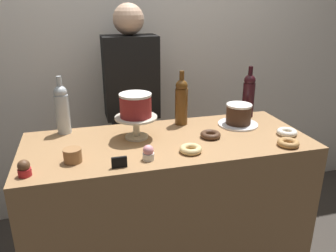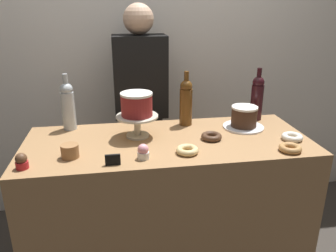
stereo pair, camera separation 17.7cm
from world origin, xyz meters
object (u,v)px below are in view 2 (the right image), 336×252
object	(u,v)px
wine_bottle_amber	(186,102)
wine_bottle_dark_red	(257,97)
wine_bottle_clear	(68,105)
cupcake_strawberry	(143,152)
donut_glazed	(187,150)
donut_sugar	(292,137)
chocolate_round_cake	(244,116)
donut_chocolate	(211,136)
barista_figure	(141,116)
white_layer_cake	(137,104)
cupcake_chocolate	(22,161)
cake_stand_pedestal	(137,122)
price_sign_chalkboard	(113,160)
cookie_stack	(70,151)
donut_maple	(290,148)

from	to	relation	value
wine_bottle_amber	wine_bottle_dark_red	world-z (taller)	same
wine_bottle_clear	cupcake_strawberry	xyz separation A→B (m)	(0.39, -0.47, -0.11)
donut_glazed	donut_sugar	size ratio (longest dim) A/B	1.00
chocolate_round_cake	donut_chocolate	world-z (taller)	chocolate_round_cake
cupcake_strawberry	donut_glazed	size ratio (longest dim) A/B	0.66
cupcake_strawberry	wine_bottle_clear	bearing A→B (deg)	129.68
donut_glazed	barista_figure	xyz separation A→B (m)	(-0.16, 0.80, -0.08)
white_layer_cake	cupcake_chocolate	xyz separation A→B (m)	(-0.54, -0.30, -0.15)
cake_stand_pedestal	chocolate_round_cake	distance (m)	0.63
wine_bottle_dark_red	donut_sugar	world-z (taller)	wine_bottle_dark_red
wine_bottle_clear	cupcake_chocolate	size ratio (longest dim) A/B	4.38
white_layer_cake	wine_bottle_dark_red	world-z (taller)	wine_bottle_dark_red
donut_sugar	price_sign_chalkboard	xyz separation A→B (m)	(-0.96, -0.15, 0.01)
cupcake_chocolate	cookie_stack	distance (m)	0.22
cupcake_chocolate	barista_figure	size ratio (longest dim) A/B	0.05
donut_glazed	price_sign_chalkboard	world-z (taller)	price_sign_chalkboard
cupcake_strawberry	cake_stand_pedestal	bearing A→B (deg)	91.03
chocolate_round_cake	wine_bottle_clear	distance (m)	1.02
chocolate_round_cake	cupcake_chocolate	bearing A→B (deg)	-163.89
wine_bottle_clear	donut_sugar	distance (m)	1.26
wine_bottle_dark_red	donut_chocolate	bearing A→B (deg)	-142.80
chocolate_round_cake	wine_bottle_amber	bearing A→B (deg)	161.61
wine_bottle_dark_red	cupcake_strawberry	world-z (taller)	wine_bottle_dark_red
wine_bottle_amber	price_sign_chalkboard	bearing A→B (deg)	-132.73
cupcake_chocolate	cookie_stack	xyz separation A→B (m)	(0.20, 0.08, -0.00)
wine_bottle_clear	cookie_stack	distance (m)	0.41
wine_bottle_dark_red	wine_bottle_amber	bearing A→B (deg)	-176.54
wine_bottle_amber	cookie_stack	world-z (taller)	wine_bottle_amber
cookie_stack	wine_bottle_clear	bearing A→B (deg)	96.15
cupcake_strawberry	barista_figure	world-z (taller)	barista_figure
white_layer_cake	wine_bottle_amber	world-z (taller)	wine_bottle_amber
cookie_stack	cake_stand_pedestal	bearing A→B (deg)	32.35
donut_glazed	donut_sugar	xyz separation A→B (m)	(0.59, 0.08, 0.00)
chocolate_round_cake	wine_bottle_dark_red	xyz separation A→B (m)	(0.13, 0.14, 0.07)
wine_bottle_amber	donut_maple	distance (m)	0.65
wine_bottle_dark_red	barista_figure	world-z (taller)	barista_figure
wine_bottle_dark_red	donut_glazed	xyz separation A→B (m)	(-0.53, -0.43, -0.13)
wine_bottle_dark_red	cookie_stack	bearing A→B (deg)	-160.43
wine_bottle_dark_red	donut_maple	world-z (taller)	wine_bottle_dark_red
wine_bottle_amber	price_sign_chalkboard	world-z (taller)	wine_bottle_amber
cupcake_strawberry	donut_chocolate	world-z (taller)	cupcake_strawberry
donut_chocolate	wine_bottle_dark_red	bearing A→B (deg)	37.20
wine_bottle_amber	cupcake_chocolate	distance (m)	0.96
cupcake_chocolate	donut_glazed	world-z (taller)	cupcake_chocolate
chocolate_round_cake	cookie_stack	xyz separation A→B (m)	(-0.97, -0.25, -0.04)
wine_bottle_dark_red	cupcake_chocolate	distance (m)	1.38
cake_stand_pedestal	donut_maple	size ratio (longest dim) A/B	2.04
cake_stand_pedestal	barista_figure	world-z (taller)	barista_figure
barista_figure	donut_maple	bearing A→B (deg)	-51.97
wine_bottle_clear	donut_sugar	world-z (taller)	wine_bottle_clear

